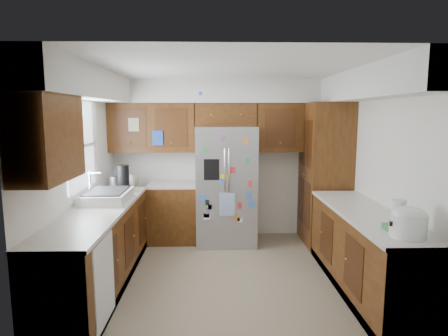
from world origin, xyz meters
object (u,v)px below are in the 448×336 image
at_px(rice_cooker, 408,221).
at_px(paper_towel, 398,215).
at_px(pantry, 325,174).
at_px(fridge, 226,185).

relative_size(rice_cooker, paper_towel, 1.09).
xyz_separation_m(pantry, fridge, (-1.50, 0.05, -0.17)).
bearing_deg(rice_cooker, fridge, 120.62).
relative_size(pantry, paper_towel, 7.39).
bearing_deg(pantry, fridge, 177.94).
bearing_deg(fridge, pantry, -2.06).
bearing_deg(rice_cooker, paper_towel, 92.71).
relative_size(fridge, paper_towel, 6.19).
height_order(fridge, rice_cooker, fridge).
bearing_deg(fridge, paper_towel, -57.77).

